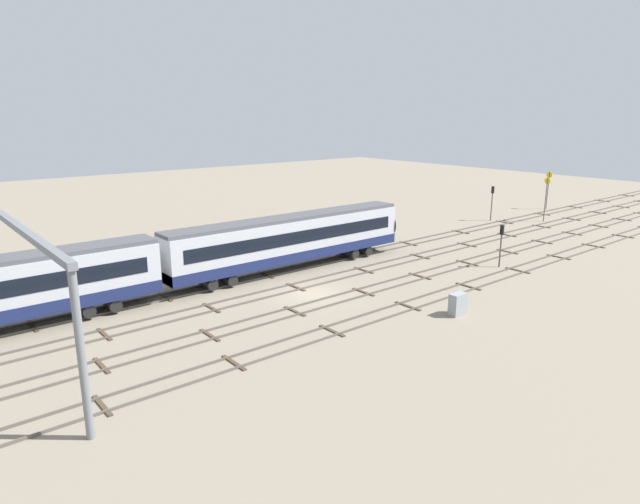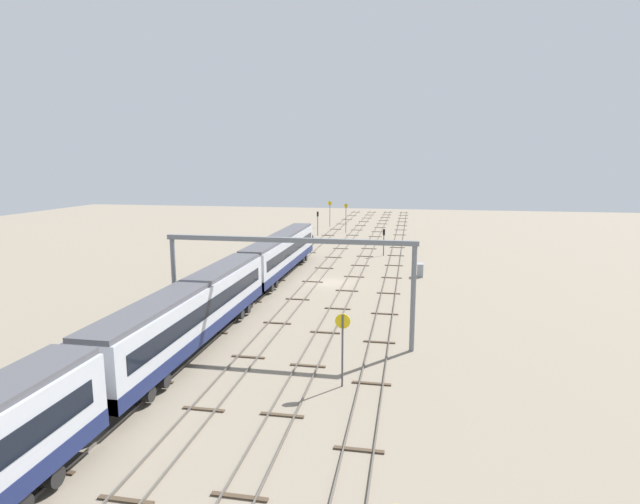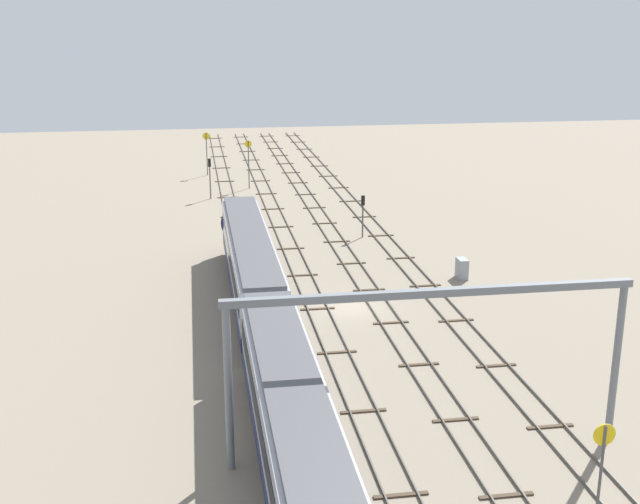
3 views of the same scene
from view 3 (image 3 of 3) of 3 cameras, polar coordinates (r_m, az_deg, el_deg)
name	(u,v)px [view 3 (image 3 of 3)]	position (r m, az deg, el deg)	size (l,w,h in m)	color
ground_plane	(349,308)	(56.49, 2.05, -3.96)	(192.46, 192.46, 0.00)	gray
track_near_foreground	(440,302)	(58.04, 8.49, -3.49)	(176.46, 2.40, 0.16)	#59544C
track_second_near	(379,305)	(56.91, 4.23, -3.76)	(176.46, 2.40, 0.16)	#59544C
track_middle	(318,308)	(56.10, -0.17, -4.01)	(176.46, 2.40, 0.16)	#59544C
track_with_train	(254,312)	(55.64, -4.68, -4.24)	(176.46, 2.40, 0.16)	#59544C
overhead_gantry	(431,329)	(36.47, 7.90, -5.46)	(0.40, 18.83, 8.04)	slate
speed_sign_near_foreground	(207,148)	(104.31, -8.04, 7.31)	(0.14, 0.90, 5.47)	#4C4C51
speed_sign_mid_trackside	(602,461)	(34.09, 19.34, -13.78)	(0.14, 0.91, 4.57)	#4C4C51
speed_sign_far_trackside	(249,159)	(95.41, -5.09, 6.61)	(0.14, 0.82, 5.71)	#4C4C51
signal_light_trackside_approach	(210,173)	(90.44, -7.82, 5.60)	(0.31, 0.32, 4.53)	#4C4C51
signal_light_trackside_departure	(363,210)	(73.76, 3.05, 3.01)	(0.31, 0.32, 3.94)	#4C4C51
relay_cabinet	(462,269)	(63.40, 10.02, -1.16)	(1.29, 0.70, 1.58)	gray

